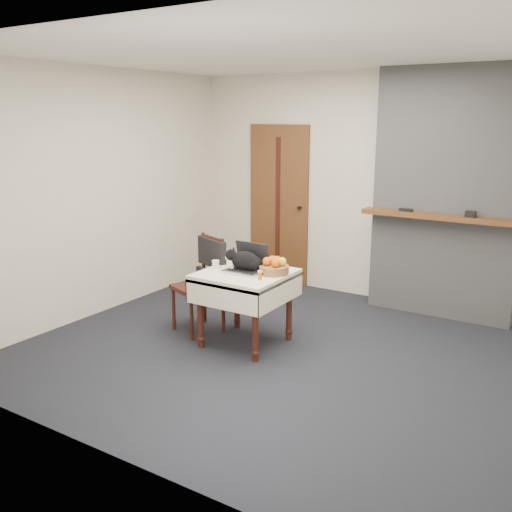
# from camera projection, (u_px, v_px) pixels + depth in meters

# --- Properties ---
(ground) EXTENTS (4.50, 4.50, 0.00)m
(ground) POSITION_uv_depth(u_px,v_px,m) (283.00, 352.00, 5.20)
(ground) COLOR black
(ground) RESTS_ON ground
(room_shell) EXTENTS (4.52, 4.01, 2.61)m
(room_shell) POSITION_uv_depth(u_px,v_px,m) (311.00, 154.00, 5.16)
(room_shell) COLOR beige
(room_shell) RESTS_ON ground
(door) EXTENTS (0.82, 0.10, 2.00)m
(door) POSITION_uv_depth(u_px,v_px,m) (279.00, 205.00, 7.21)
(door) COLOR brown
(door) RESTS_ON ground
(chimney) EXTENTS (1.62, 0.48, 2.60)m
(chimney) POSITION_uv_depth(u_px,v_px,m) (447.00, 195.00, 5.94)
(chimney) COLOR gray
(chimney) RESTS_ON ground
(side_table) EXTENTS (0.78, 0.78, 0.70)m
(side_table) POSITION_uv_depth(u_px,v_px,m) (245.00, 284.00, 5.27)
(side_table) COLOR #3D1410
(side_table) RESTS_ON ground
(laptop) EXTENTS (0.36, 0.31, 0.26)m
(laptop) POSITION_uv_depth(u_px,v_px,m) (248.00, 264.00, 5.26)
(laptop) COLOR #B7B7BC
(laptop) RESTS_ON side_table
(cat) EXTENTS (0.45, 0.22, 0.22)m
(cat) POSITION_uv_depth(u_px,v_px,m) (246.00, 262.00, 5.25)
(cat) COLOR black
(cat) RESTS_ON side_table
(cream_jar) EXTENTS (0.07, 0.07, 0.08)m
(cream_jar) POSITION_uv_depth(u_px,v_px,m) (216.00, 265.00, 5.35)
(cream_jar) COLOR white
(cream_jar) RESTS_ON side_table
(pill_bottle) EXTENTS (0.04, 0.04, 0.08)m
(pill_bottle) POSITION_uv_depth(u_px,v_px,m) (260.00, 275.00, 5.00)
(pill_bottle) COLOR #A05B13
(pill_bottle) RESTS_ON side_table
(fruit_basket) EXTENTS (0.27, 0.27, 0.15)m
(fruit_basket) POSITION_uv_depth(u_px,v_px,m) (274.00, 267.00, 5.18)
(fruit_basket) COLOR #8E5F39
(fruit_basket) RESTS_ON side_table
(desk_clutter) EXTENTS (0.13, 0.09, 0.01)m
(desk_clutter) POSITION_uv_depth(u_px,v_px,m) (267.00, 273.00, 5.20)
(desk_clutter) COLOR black
(desk_clutter) RESTS_ON side_table
(chair) EXTENTS (0.55, 0.55, 0.95)m
(chair) POSITION_uv_depth(u_px,v_px,m) (206.00, 271.00, 5.64)
(chair) COLOR #3D1410
(chair) RESTS_ON ground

